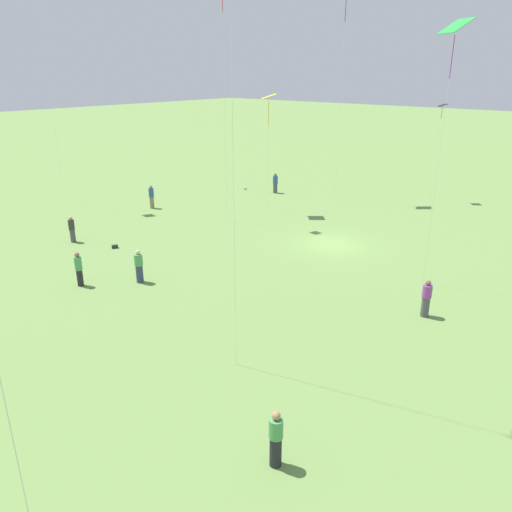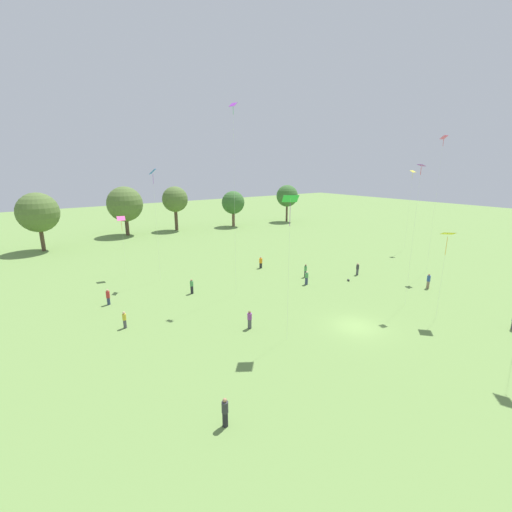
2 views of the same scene
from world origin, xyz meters
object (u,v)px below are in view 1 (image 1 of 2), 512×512
Objects in this scene: person_4 at (72,229)px; person_5 at (139,266)px; person_2 at (276,439)px; picnic_bag_1 at (245,188)px; picnic_bag_0 at (115,247)px; kite_8 at (455,34)px; kite_4 at (223,19)px; person_1 at (275,183)px; person_7 at (79,269)px; person_6 at (426,299)px; kite_0 at (442,110)px; kite_1 at (269,100)px; person_0 at (151,197)px.

person_4 is 0.96× the size of person_5.
person_2 is 5.96× the size of picnic_bag_1.
picnic_bag_1 reaches higher than picnic_bag_0.
kite_8 is 21.48m from picnic_bag_0.
kite_4 is at bearing -74.75° from person_4.
person_1 is 32.49m from person_2.
person_7 is 18.22m from kite_4.
kite_4 reaches higher than person_5.
picnic_bag_1 is (5.60, -8.34, -13.14)m from kite_4.
kite_0 is at bearing 123.15° from person_6.
person_1 is 14.72m from kite_0.
person_4 is at bearing -79.83° from kite_8.
person_7 is at bearing -7.18° from kite_0.
picnic_bag_1 is at bearing -46.86° from person_4.
person_6 is 26.28m from picnic_bag_1.
person_6 is at bearing 11.22° from kite_8.
kite_1 is 29.16× the size of picnic_bag_1.
kite_0 reaches higher than picnic_bag_1.
kite_1 is (8.14, 11.79, 0.98)m from kite_0.
person_2 is 0.20× the size of kite_1.
person_7 is at bearing -169.30° from person_4.
kite_0 is at bearing -3.94° from person_1.
person_0 is 24.82m from kite_8.
person_2 reaches higher than person_4.
picnic_bag_0 is (18.15, 3.53, -0.75)m from person_6.
kite_8 is at bearing -157.08° from picnic_bag_0.
kite_8 reaches higher than person_6.
person_6 is 0.12× the size of kite_4.
person_7 is (15.11, -3.30, 0.02)m from person_2.
person_0 is 1.04× the size of person_2.
picnic_bag_0 is at bearing 100.18° from person_2.
person_6 is 16.74m from person_7.
person_0 is 15.06m from person_7.
kite_8 is (-11.26, -9.28, 10.85)m from person_5.
person_4 is at bearing 105.46° from person_2.
person_6 is at bearing 34.95° from person_2.
person_1 is at bearing -165.55° from picnic_bag_1.
picnic_bag_1 is at bearing 120.96° from person_0.
person_0 is at bearing -34.43° from person_5.
person_2 is at bearing -115.70° from person_7.
person_1 is at bearing -1.03° from person_7.
picnic_bag_0 is (10.14, 24.28, -7.16)m from kite_0.
kite_1 is (1.44, -16.96, 7.34)m from person_7.
person_5 is 5.92× the size of picnic_bag_1.
person_6 is 0.20× the size of kite_1.
kite_1 reaches higher than person_6.
person_4 is at bearing 48.37° from person_7.
person_0 is 0.24× the size of kite_0.
person_7 is at bearing 55.73° from person_5.
person_5 is at bearing 116.76° from picnic_bag_1.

